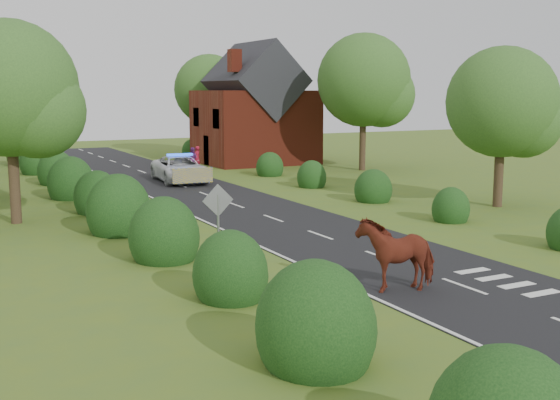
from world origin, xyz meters
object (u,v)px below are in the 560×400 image
road_sign (218,211)px  cow (396,258)px  pedestrian_red (197,158)px  pedestrian_purple (192,159)px  police_van (180,169)px

road_sign → cow: road_sign is taller
pedestrian_red → pedestrian_purple: bearing=-34.1°
police_van → cow: bearing=-90.6°
police_van → pedestrian_red: size_ratio=3.56×
police_van → pedestrian_purple: (2.88, 5.70, 0.00)m
pedestrian_purple → road_sign: bearing=111.2°
police_van → pedestrian_purple: police_van is taller
pedestrian_red → pedestrian_purple: (-0.34, 0.01, -0.04)m
cow → pedestrian_purple: bearing=179.2°
cow → pedestrian_red: size_ratio=1.45×
police_van → pedestrian_red: (3.22, 5.69, 0.04)m
road_sign → pedestrian_purple: bearing=71.6°
police_van → pedestrian_purple: size_ratio=3.73×
cow → pedestrian_red: (5.57, 30.58, -0.02)m
pedestrian_red → cow: bearing=48.0°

